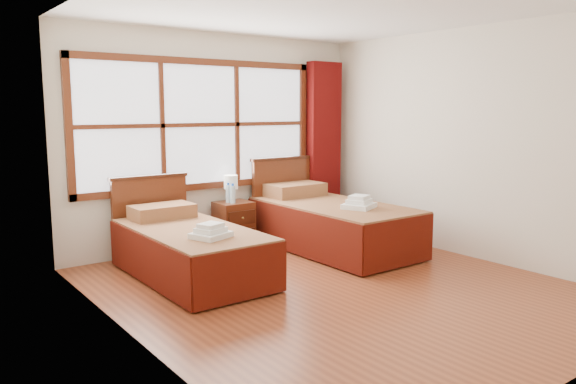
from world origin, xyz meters
TOP-DOWN VIEW (x-y plane):
  - floor at (0.00, 0.00)m, footprint 4.50×4.50m
  - ceiling at (0.00, 0.00)m, footprint 4.50×4.50m
  - wall_back at (0.00, 2.25)m, footprint 4.00×0.00m
  - wall_left at (-2.00, 0.00)m, footprint 0.00×4.50m
  - wall_right at (2.00, 0.00)m, footprint 0.00×4.50m
  - window at (-0.25, 2.21)m, footprint 3.16×0.06m
  - curtain at (1.60, 2.11)m, footprint 0.50×0.16m
  - bed_left at (-0.96, 1.20)m, footprint 0.98×2.00m
  - bed_right at (0.94, 1.20)m, footprint 1.09×2.11m
  - nightstand at (0.06, 1.99)m, footprint 0.42×0.42m
  - towels_left at (-0.99, 0.66)m, footprint 0.40×0.38m
  - towels_right at (0.97, 0.73)m, footprint 0.45×0.42m
  - lamp at (0.06, 2.05)m, footprint 0.17×0.17m
  - bottle_near at (0.01, 1.93)m, footprint 0.06×0.06m
  - bottle_far at (-0.01, 2.00)m, footprint 0.06×0.06m

SIDE VIEW (x-z plane):
  - floor at x=0.00m, z-range 0.00..0.00m
  - nightstand at x=0.06m, z-range 0.00..0.56m
  - bed_left at x=-0.96m, z-range -0.18..0.76m
  - bed_right at x=0.94m, z-range -0.21..0.85m
  - towels_left at x=-0.99m, z-range 0.49..0.63m
  - towels_right at x=0.97m, z-range 0.55..0.70m
  - bottle_near at x=0.01m, z-range 0.55..0.79m
  - bottle_far at x=-0.01m, z-range 0.55..0.79m
  - lamp at x=0.06m, z-range 0.63..0.95m
  - curtain at x=1.60m, z-range 0.02..2.32m
  - wall_back at x=0.00m, z-range -0.70..3.30m
  - wall_left at x=-2.00m, z-range -0.95..3.55m
  - wall_right at x=2.00m, z-range -0.95..3.55m
  - window at x=-0.25m, z-range 0.72..2.28m
  - ceiling at x=0.00m, z-range 2.60..2.60m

